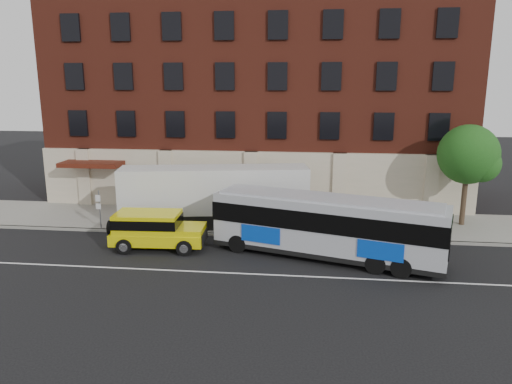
# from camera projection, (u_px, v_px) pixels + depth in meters

# --- Properties ---
(ground) EXTENTS (120.00, 120.00, 0.00)m
(ground) POSITION_uv_depth(u_px,v_px,m) (220.00, 277.00, 22.62)
(ground) COLOR black
(ground) RESTS_ON ground
(sidewalk) EXTENTS (60.00, 6.00, 0.15)m
(sidewalk) POSITION_uv_depth(u_px,v_px,m) (246.00, 221.00, 31.31)
(sidewalk) COLOR gray
(sidewalk) RESTS_ON ground
(kerb) EXTENTS (60.00, 0.25, 0.15)m
(kerb) POSITION_uv_depth(u_px,v_px,m) (239.00, 235.00, 28.41)
(kerb) COLOR gray
(kerb) RESTS_ON ground
(lane_line) EXTENTS (60.00, 0.12, 0.01)m
(lane_line) POSITION_uv_depth(u_px,v_px,m) (222.00, 273.00, 23.10)
(lane_line) COLOR silver
(lane_line) RESTS_ON ground
(building) EXTENTS (30.00, 12.10, 15.00)m
(building) POSITION_uv_depth(u_px,v_px,m) (259.00, 98.00, 37.27)
(building) COLOR maroon
(building) RESTS_ON sidewalk
(sign_pole) EXTENTS (0.30, 0.20, 2.50)m
(sign_pole) POSITION_uv_depth(u_px,v_px,m) (99.00, 208.00, 29.18)
(sign_pole) COLOR slate
(sign_pole) RESTS_ON ground
(street_tree) EXTENTS (3.60, 3.60, 6.20)m
(street_tree) POSITION_uv_depth(u_px,v_px,m) (469.00, 157.00, 29.29)
(street_tree) COLOR #3B2E1D
(street_tree) RESTS_ON sidewalk
(city_bus) EXTENTS (11.99, 5.86, 3.23)m
(city_bus) POSITION_uv_depth(u_px,v_px,m) (327.00, 225.00, 24.63)
(city_bus) COLOR #A8ABB2
(city_bus) RESTS_ON ground
(yellow_suv) EXTENTS (5.32, 2.50, 2.01)m
(yellow_suv) POSITION_uv_depth(u_px,v_px,m) (154.00, 228.00, 26.19)
(yellow_suv) COLOR yellow
(yellow_suv) RESTS_ON ground
(shipping_container) EXTENTS (11.58, 4.25, 3.78)m
(shipping_container) POSITION_uv_depth(u_px,v_px,m) (215.00, 198.00, 29.74)
(shipping_container) COLOR black
(shipping_container) RESTS_ON ground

